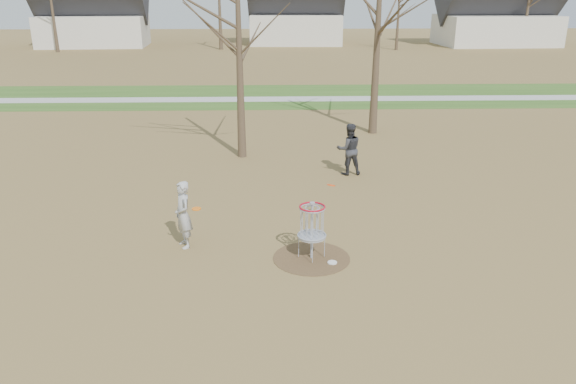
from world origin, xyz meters
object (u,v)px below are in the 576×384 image
object	(u,v)px
player_standing	(183,215)
disc_grounded	(332,262)
disc_golf_basket	(312,222)
player_throwing	(349,149)

from	to	relation	value
player_standing	disc_grounded	size ratio (longest dim) A/B	7.52
disc_grounded	disc_golf_basket	world-z (taller)	disc_golf_basket
player_standing	disc_grounded	world-z (taller)	player_standing
player_throwing	disc_golf_basket	size ratio (longest dim) A/B	1.29
disc_grounded	disc_golf_basket	xyz separation A→B (m)	(-0.46, 0.27, 0.89)
player_standing	disc_grounded	xyz separation A→B (m)	(3.49, -1.01, -0.81)
player_standing	player_throwing	size ratio (longest dim) A/B	0.95
player_throwing	disc_golf_basket	xyz separation A→B (m)	(-1.68, -6.26, 0.04)
player_throwing	disc_grounded	world-z (taller)	player_throwing
player_standing	player_throwing	world-z (taller)	player_throwing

